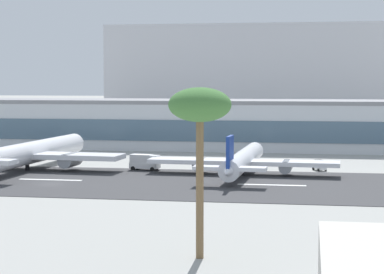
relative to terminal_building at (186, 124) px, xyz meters
name	(u,v)px	position (x,y,z in m)	size (l,w,h in m)	color
ground_plane	(51,184)	(-11.65, -71.94, -6.54)	(1400.00, 1400.00, 0.00)	#9E9E99
runway_strip	(61,180)	(-11.65, -66.76, -6.50)	(800.00, 38.33, 0.08)	#38383A
runway_centreline_dash_4	(50,180)	(-13.60, -66.76, -6.46)	(12.00, 1.20, 0.01)	white
runway_centreline_dash_5	(272,185)	(26.95, -66.76, -6.46)	(12.00, 1.20, 0.01)	white
terminal_building	(186,124)	(0.00, 0.00, 0.00)	(206.77, 22.64, 13.08)	silver
distant_hotel_block	(257,74)	(10.14, 122.19, 14.29)	(127.21, 35.61, 41.67)	#BCBCC1
airliner_blue_tail_gate_0	(28,154)	(-23.19, -53.84, -3.12)	(39.44, 51.46, 10.74)	silver
airliner_navy_tail_gate_1	(242,161)	(20.61, -54.61, -3.72)	(37.23, 42.49, 8.87)	white
service_box_truck_0	(145,162)	(0.25, -49.76, -4.75)	(6.30, 3.43, 3.25)	white
service_baggage_tug_1	(320,166)	(35.41, -44.50, -5.50)	(2.98, 3.58, 2.20)	white
palm_tree_1	(200,110)	(22.44, -119.94, 8.83)	(6.46, 6.46, 17.65)	brown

